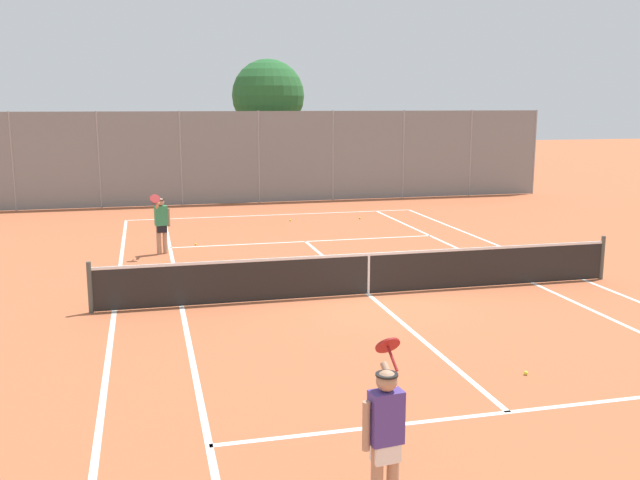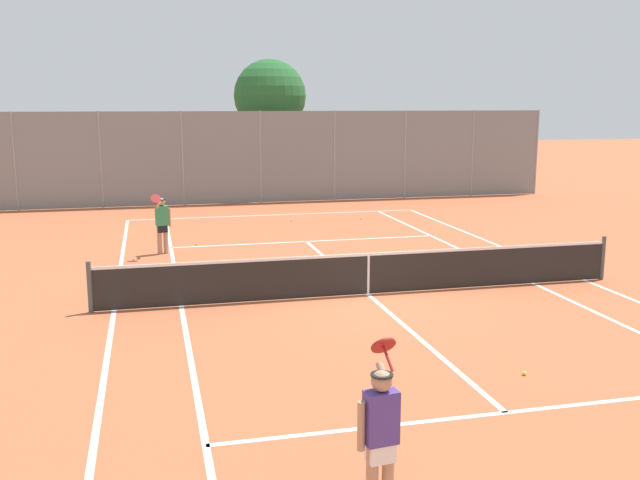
% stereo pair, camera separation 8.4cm
% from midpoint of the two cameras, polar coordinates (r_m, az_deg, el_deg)
% --- Properties ---
extents(ground_plane, '(120.00, 120.00, 0.00)m').
position_cam_midpoint_polar(ground_plane, '(16.08, 3.73, -4.36)').
color(ground_plane, '#B25B38').
extents(court_line_markings, '(11.10, 23.90, 0.01)m').
position_cam_midpoint_polar(court_line_markings, '(16.08, 3.73, -4.35)').
color(court_line_markings, silver).
rests_on(court_line_markings, ground).
extents(tennis_net, '(12.00, 0.10, 1.07)m').
position_cam_midpoint_polar(tennis_net, '(15.95, 3.76, -2.60)').
color(tennis_net, '#474C47').
rests_on(tennis_net, ground).
extents(player_near_side, '(0.61, 0.78, 1.77)m').
position_cam_midpoint_polar(player_near_side, '(7.55, 4.92, -15.08)').
color(player_near_side, tan).
rests_on(player_near_side, ground).
extents(player_far_left, '(0.56, 0.82, 1.77)m').
position_cam_midpoint_polar(player_far_left, '(20.64, -12.70, 1.43)').
color(player_far_left, tan).
rests_on(player_far_left, ground).
extents(loose_tennis_ball_0, '(0.07, 0.07, 0.07)m').
position_cam_midpoint_polar(loose_tennis_ball_0, '(26.46, 3.11, 1.77)').
color(loose_tennis_ball_0, '#D1DB33').
rests_on(loose_tennis_ball_0, ground).
extents(loose_tennis_ball_1, '(0.07, 0.07, 0.07)m').
position_cam_midpoint_polar(loose_tennis_ball_1, '(25.94, -2.49, 1.59)').
color(loose_tennis_ball_1, '#D1DB33').
rests_on(loose_tennis_ball_1, ground).
extents(loose_tennis_ball_4, '(0.07, 0.07, 0.07)m').
position_cam_midpoint_polar(loose_tennis_ball_4, '(21.87, -10.03, -0.32)').
color(loose_tennis_ball_4, '#D1DB33').
rests_on(loose_tennis_ball_4, ground).
extents(loose_tennis_ball_5, '(0.07, 0.07, 0.07)m').
position_cam_midpoint_polar(loose_tennis_ball_5, '(11.89, 15.95, -10.19)').
color(loose_tennis_ball_5, '#D1DB33').
rests_on(loose_tennis_ball_5, ground).
extents(back_fence, '(26.22, 0.08, 3.91)m').
position_cam_midpoint_polar(back_fence, '(30.67, -5.00, 6.62)').
color(back_fence, gray).
rests_on(back_fence, ground).
extents(tree_behind_left, '(3.29, 3.29, 6.19)m').
position_cam_midpoint_polar(tree_behind_left, '(33.18, -4.15, 11.21)').
color(tree_behind_left, brown).
rests_on(tree_behind_left, ground).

